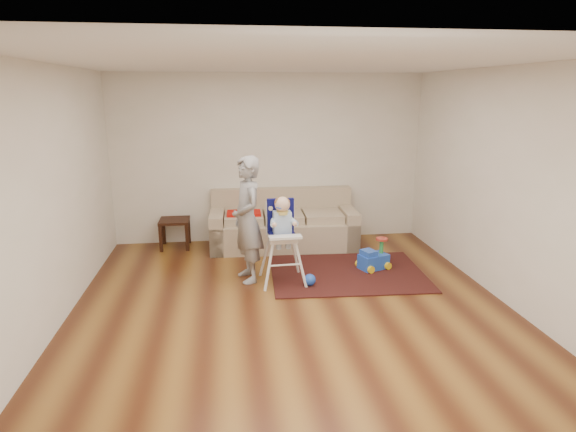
{
  "coord_description": "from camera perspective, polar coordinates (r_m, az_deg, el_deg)",
  "views": [
    {
      "loc": [
        -0.71,
        -5.0,
        2.42
      ],
      "look_at": [
        0.0,
        0.4,
        1.0
      ],
      "focal_mm": 30.0,
      "sensor_mm": 36.0,
      "label": 1
    }
  ],
  "objects": [
    {
      "name": "ground",
      "position": [
        5.6,
        0.55,
        -10.99
      ],
      "size": [
        5.5,
        5.5,
        0.0
      ],
      "primitive_type": "plane",
      "color": "#47210F",
      "rests_on": "ground"
    },
    {
      "name": "room_envelope",
      "position": [
        5.6,
        -0.17,
        9.03
      ],
      "size": [
        5.04,
        5.52,
        2.72
      ],
      "color": "silver",
      "rests_on": "ground"
    },
    {
      "name": "sofa",
      "position": [
        7.61,
        -0.57,
        -0.43
      ],
      "size": [
        2.32,
        1.01,
        0.88
      ],
      "rotation": [
        0.0,
        0.0,
        -0.04
      ],
      "color": "tan",
      "rests_on": "ground"
    },
    {
      "name": "side_table",
      "position": [
        7.83,
        -13.23,
        -2.02
      ],
      "size": [
        0.46,
        0.46,
        0.46
      ],
      "primitive_type": null,
      "color": "black",
      "rests_on": "ground"
    },
    {
      "name": "area_rug",
      "position": [
        6.67,
        7.04,
        -6.7
      ],
      "size": [
        2.13,
        1.64,
        0.02
      ],
      "primitive_type": "cube",
      "rotation": [
        0.0,
        0.0,
        -0.05
      ],
      "color": "black",
      "rests_on": "ground"
    },
    {
      "name": "ride_on_toy",
      "position": [
        6.79,
        10.14,
        -4.43
      ],
      "size": [
        0.46,
        0.4,
        0.43
      ],
      "primitive_type": null,
      "rotation": [
        0.0,
        0.0,
        0.37
      ],
      "color": "blue",
      "rests_on": "area_rug"
    },
    {
      "name": "toy_ball",
      "position": [
        6.17,
        2.6,
        -7.56
      ],
      "size": [
        0.15,
        0.15,
        0.15
      ],
      "primitive_type": "sphere",
      "color": "blue",
      "rests_on": "area_rug"
    },
    {
      "name": "high_chair",
      "position": [
        6.16,
        -0.67,
        -3.03
      ],
      "size": [
        0.55,
        0.55,
        1.15
      ],
      "rotation": [
        0.0,
        0.0,
        0.04
      ],
      "color": "white",
      "rests_on": "ground"
    },
    {
      "name": "adult",
      "position": [
        6.19,
        -4.86,
        -0.43
      ],
      "size": [
        0.53,
        0.68,
        1.64
      ],
      "primitive_type": "imported",
      "rotation": [
        0.0,
        0.0,
        -1.32
      ],
      "color": "gray",
      "rests_on": "ground"
    }
  ]
}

